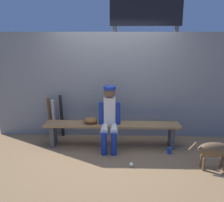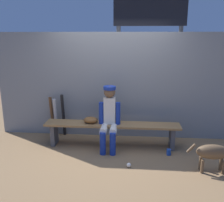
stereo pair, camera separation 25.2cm
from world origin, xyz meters
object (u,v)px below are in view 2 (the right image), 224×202
Objects in this scene: bat_aluminum_black at (63,115)px; cup_on_bench at (106,120)px; baseball at (129,165)px; dog at (217,152)px; dugout_bench at (112,128)px; player_seated at (109,116)px; bat_wood_dark at (52,116)px; cup_on_ground at (169,152)px; scoreboard at (152,27)px; baseball_glove at (91,120)px; bat_aluminum_silver at (56,117)px.

cup_on_bench is (0.95, -0.37, 0.05)m from bat_aluminum_black.
dog reaches higher than baseball.
dugout_bench is 2.80× the size of bat_aluminum_black.
baseball is 1.41m from dog.
player_seated is 1.29× the size of bat_aluminum_black.
bat_wood_dark is 7.82× the size of cup_on_ground.
baseball_glove is at bearing -126.42° from scoreboard.
scoreboard is at bearing 53.58° from baseball_glove.
player_seated is at bearing 119.25° from baseball.
player_seated is 0.23m from cup_on_bench.
baseball_glove reaches higher than cup_on_ground.
baseball_glove is 0.92m from bat_aluminum_silver.
cup_on_bench is (1.20, -0.38, 0.09)m from bat_wood_dark.
baseball_glove is at bearing 158.62° from dog.
bat_aluminum_black is (-0.66, 0.43, -0.06)m from baseball_glove.
bat_aluminum_black reaches higher than dugout_bench.
scoreboard is (1.22, 1.66, 1.76)m from baseball_glove.
dog is (1.77, -0.73, -0.32)m from player_seated.
cup_on_ground is 0.89m from dog.
dog is at bearing -25.90° from dugout_bench.
scoreboard is at bearing 33.21° from bat_aluminum_black.
dog is (3.05, -1.28, -0.10)m from bat_wood_dark.
dog is at bearing -0.98° from baseball.
scoreboard reaches higher than dugout_bench.
cup_on_ground is 2.98m from scoreboard.
dog is (1.72, -0.84, -0.03)m from dugout_bench.
dugout_bench is 2.67m from scoreboard.
bat_aluminum_silver is (-1.23, 0.40, 0.06)m from dugout_bench.
baseball_glove is at bearing 133.20° from baseball.
baseball is 0.67× the size of cup_on_bench.
dugout_bench is 1.92m from dog.
cup_on_ground is 0.13× the size of dog.
bat_aluminum_silver reaches higher than baseball_glove.
dugout_bench reaches higher than cup_on_ground.
bat_aluminum_silver is 1.00× the size of dog.
player_seated is 1.94m from dog.
baseball_glove is 0.30m from cup_on_bench.
baseball is at bearing -37.38° from bat_aluminum_silver.
bat_wood_dark is 11.62× the size of baseball.
dugout_bench is at bearing -26.03° from cup_on_bench.
dog is at bearing -38.84° from cup_on_ground.
bat_wood_dark is (-0.91, 0.44, -0.09)m from baseball_glove.
cup_on_bench is at bearing -17.53° from bat_wood_dark.
player_seated is 1.27m from cup_on_ground.
player_seated reaches higher than cup_on_ground.
bat_aluminum_silver is (-1.19, 0.51, -0.23)m from player_seated.
cup_on_bench is 2.56m from scoreboard.
scoreboard reaches higher than baseball_glove.
bat_wood_dark is 3.08m from scoreboard.
dog reaches higher than dugout_bench.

